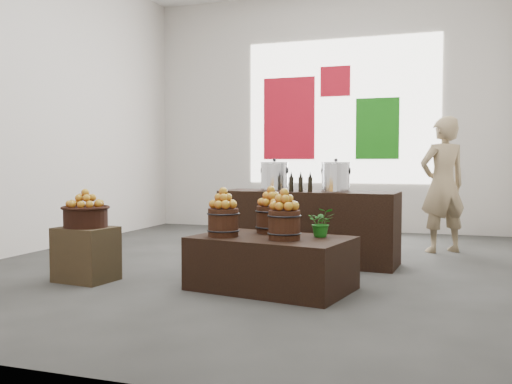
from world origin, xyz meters
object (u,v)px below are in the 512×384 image
(wicker_basket, at_px, (86,217))
(display_table, at_px, (271,263))
(shopper, at_px, (443,185))
(crate, at_px, (86,254))
(counter, at_px, (308,227))
(stock_pot_center, at_px, (336,178))
(stock_pot_left, at_px, (274,177))

(wicker_basket, height_order, display_table, wicker_basket)
(shopper, bearing_deg, crate, 8.90)
(counter, distance_m, shopper, 1.99)
(crate, distance_m, stock_pot_center, 2.78)
(shopper, bearing_deg, stock_pot_left, 0.70)
(display_table, height_order, stock_pot_center, stock_pot_center)
(crate, height_order, stock_pot_center, stock_pot_center)
(wicker_basket, distance_m, display_table, 1.86)
(stock_pot_left, bearing_deg, counter, -3.12)
(stock_pot_left, xyz_separation_m, stock_pot_center, (0.73, -0.04, 0.00))
(counter, height_order, shopper, shopper)
(counter, relative_size, stock_pot_left, 6.47)
(wicker_basket, distance_m, shopper, 4.40)
(display_table, distance_m, stock_pot_left, 1.70)
(crate, height_order, wicker_basket, wicker_basket)
(crate, bearing_deg, counter, 43.08)
(counter, bearing_deg, display_table, -86.42)
(display_table, xyz_separation_m, stock_pot_left, (-0.42, 1.47, 0.74))
(display_table, bearing_deg, stock_pot_center, 88.05)
(stock_pot_left, distance_m, shopper, 2.25)
(display_table, relative_size, stock_pot_left, 4.44)
(counter, bearing_deg, crate, -133.80)
(wicker_basket, height_order, counter, counter)
(stock_pot_center, distance_m, shopper, 1.73)
(crate, bearing_deg, wicker_basket, 0.00)
(wicker_basket, distance_m, stock_pot_left, 2.22)
(display_table, height_order, stock_pot_left, stock_pot_left)
(crate, xyz_separation_m, display_table, (1.81, 0.23, -0.02))
(crate, xyz_separation_m, stock_pot_center, (2.11, 1.66, 0.72))
(wicker_basket, bearing_deg, crate, 0.00)
(display_table, xyz_separation_m, stock_pot_center, (0.31, 1.43, 0.74))
(counter, bearing_deg, stock_pot_left, -180.00)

